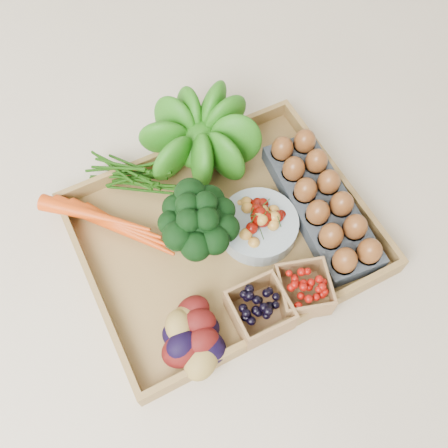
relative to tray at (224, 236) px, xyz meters
name	(u,v)px	position (x,y,z in m)	size (l,w,h in m)	color
ground	(224,238)	(0.00, 0.00, -0.01)	(4.00, 4.00, 0.00)	beige
tray	(224,236)	(0.00, 0.00, 0.00)	(0.55, 0.45, 0.01)	olive
carrots	(107,221)	(-0.20, 0.12, 0.03)	(0.23, 0.16, 0.05)	#CF3E0B
lettuce	(199,133)	(0.04, 0.20, 0.09)	(0.16, 0.16, 0.16)	#1E4E0C
broccoli	(199,233)	(-0.05, 0.00, 0.07)	(0.15, 0.15, 0.12)	black
cherry_bowl	(258,226)	(0.06, -0.02, 0.03)	(0.16, 0.16, 0.04)	#8C9EA5
egg_carton	(321,206)	(0.20, -0.04, 0.03)	(0.11, 0.33, 0.04)	#343942
potatoes	(191,333)	(-0.15, -0.16, 0.05)	(0.16, 0.16, 0.09)	#430B0A
punnet_blackberry	(260,310)	(-0.02, -0.18, 0.04)	(0.10, 0.10, 0.07)	black
punnet_raspberry	(303,290)	(0.07, -0.18, 0.04)	(0.09, 0.09, 0.06)	maroon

